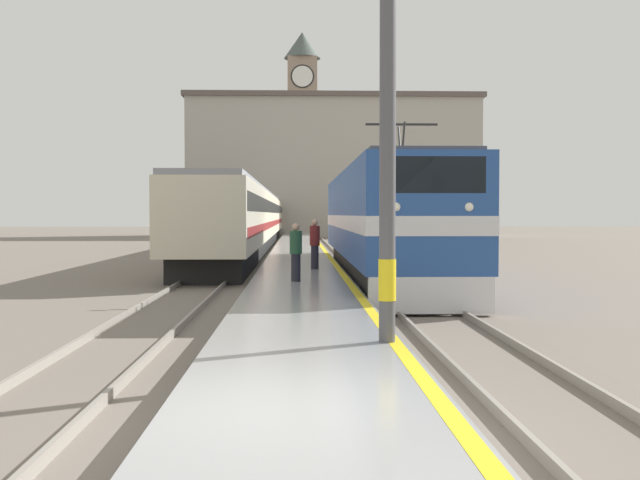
{
  "coord_description": "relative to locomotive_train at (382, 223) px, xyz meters",
  "views": [
    {
      "loc": [
        -0.13,
        -7.25,
        2.26
      ],
      "look_at": [
        0.78,
        22.09,
        1.25
      ],
      "focal_mm": 42.0,
      "sensor_mm": 36.0,
      "label": 1
    }
  ],
  "objects": [
    {
      "name": "locomotive_train",
      "position": [
        0.0,
        0.0,
        0.0
      ],
      "size": [
        2.92,
        19.74,
        4.82
      ],
      "color": "black",
      "rests_on": "ground"
    },
    {
      "name": "second_waiting_passenger",
      "position": [
        -2.34,
        -0.79,
        -0.67
      ],
      "size": [
        0.34,
        0.34,
        1.67
      ],
      "color": "#23232D",
      "rests_on": "platform"
    },
    {
      "name": "clock_tower",
      "position": [
        -2.31,
        60.65,
        10.33
      ],
      "size": [
        4.19,
        4.19,
        23.19
      ],
      "color": "gray",
      "rests_on": "ground"
    },
    {
      "name": "passenger_train",
      "position": [
        -5.93,
        23.04,
        0.01
      ],
      "size": [
        2.92,
        52.65,
        3.66
      ],
      "color": "black",
      "rests_on": "ground"
    },
    {
      "name": "person_on_platform",
      "position": [
        -2.97,
        -5.39,
        -0.71
      ],
      "size": [
        0.34,
        0.34,
        1.6
      ],
      "color": "#23232D",
      "rests_on": "platform"
    },
    {
      "name": "rail_track_far",
      "position": [
        -5.93,
        6.34,
        -1.94
      ],
      "size": [
        2.83,
        140.0,
        0.16
      ],
      "color": "#70665B",
      "rests_on": "ground"
    },
    {
      "name": "ground_plane",
      "position": [
        -2.81,
        11.34,
        -1.97
      ],
      "size": [
        200.0,
        200.0,
        0.0
      ],
      "primitive_type": "plane",
      "color": "#70665B"
    },
    {
      "name": "platform",
      "position": [
        -2.81,
        6.34,
        -1.76
      ],
      "size": [
        2.86,
        140.0,
        0.42
      ],
      "color": "#999999",
      "rests_on": "ground"
    },
    {
      "name": "rail_track_near",
      "position": [
        0.0,
        6.34,
        -1.94
      ],
      "size": [
        2.84,
        140.0,
        0.16
      ],
      "color": "#70665B",
      "rests_on": "ground"
    },
    {
      "name": "catenary_mast",
      "position": [
        -1.59,
        -15.2,
        2.9
      ],
      "size": [
        1.94,
        0.26,
        8.97
      ],
      "color": "#4C4C51",
      "rests_on": "platform"
    },
    {
      "name": "station_building",
      "position": [
        0.81,
        52.32,
        5.29
      ],
      "size": [
        30.24,
        8.48,
        14.47
      ],
      "color": "#A8A399",
      "rests_on": "ground"
    }
  ]
}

